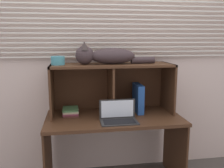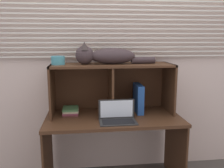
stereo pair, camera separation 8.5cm
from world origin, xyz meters
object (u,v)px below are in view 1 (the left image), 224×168
(binder_upright, at_px, (138,98))
(small_basket, at_px, (58,61))
(cat, at_px, (106,56))
(laptop, at_px, (118,117))
(book_stack, at_px, (71,112))

(binder_upright, height_order, small_basket, small_basket)
(cat, relative_size, laptop, 2.33)
(cat, bearing_deg, book_stack, 179.60)
(laptop, relative_size, binder_upright, 1.16)
(book_stack, height_order, small_basket, small_basket)
(cat, relative_size, binder_upright, 2.71)
(cat, distance_m, small_basket, 0.46)
(binder_upright, distance_m, small_basket, 0.89)
(cat, height_order, laptop, cat)
(binder_upright, relative_size, book_stack, 1.35)
(cat, relative_size, book_stack, 3.66)
(laptop, relative_size, small_basket, 2.61)
(cat, distance_m, laptop, 0.61)
(small_basket, bearing_deg, binder_upright, 0.00)
(laptop, bearing_deg, binder_upright, 46.01)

